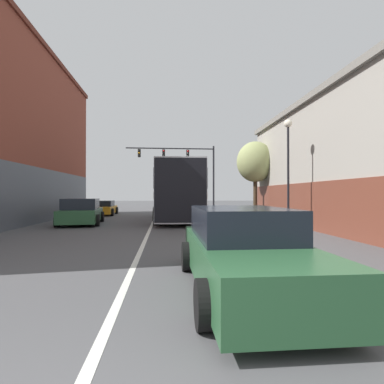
% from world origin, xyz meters
% --- Properties ---
extents(lane_center_line, '(0.14, 45.53, 0.01)m').
position_xyz_m(lane_center_line, '(0.00, 16.76, 0.00)').
color(lane_center_line, silver).
rests_on(lane_center_line, ground_plane).
extents(bus, '(3.29, 10.28, 3.51)m').
position_xyz_m(bus, '(1.70, 18.62, 1.97)').
color(bus, '#B7B7BC').
rests_on(bus, ground_plane).
extents(hatchback_foreground, '(1.97, 4.60, 1.41)m').
position_xyz_m(hatchback_foreground, '(2.07, 4.27, 0.67)').
color(hatchback_foreground, '#285633').
rests_on(hatchback_foreground, ground_plane).
extents(parked_car_left_near, '(2.07, 4.16, 1.17)m').
position_xyz_m(parked_car_left_near, '(-4.27, 23.88, 0.57)').
color(parked_car_left_near, orange).
rests_on(parked_car_left_near, ground_plane).
extents(parked_car_left_mid, '(2.54, 4.50, 1.43)m').
position_xyz_m(parked_car_left_mid, '(-3.93, 16.29, 0.68)').
color(parked_car_left_mid, '#285633').
rests_on(parked_car_left_mid, ground_plane).
extents(traffic_signal_gantry, '(8.98, 0.36, 6.65)m').
position_xyz_m(traffic_signal_gantry, '(2.70, 29.51, 4.98)').
color(traffic_signal_gantry, black).
rests_on(traffic_signal_gantry, ground_plane).
extents(street_lamp, '(0.37, 0.37, 5.06)m').
position_xyz_m(street_lamp, '(6.27, 12.21, 3.21)').
color(street_lamp, black).
rests_on(street_lamp, ground_plane).
extents(street_tree_near, '(2.51, 2.26, 5.27)m').
position_xyz_m(street_tree_near, '(6.83, 19.00, 3.86)').
color(street_tree_near, '#3D2D1E').
rests_on(street_tree_near, ground_plane).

